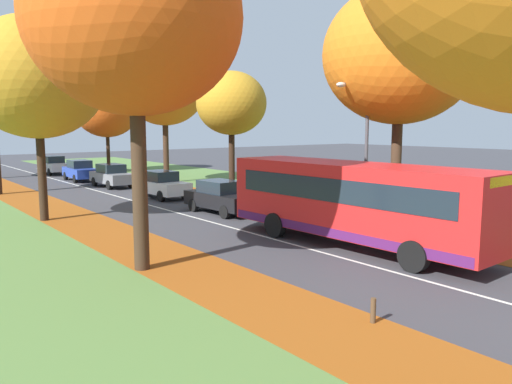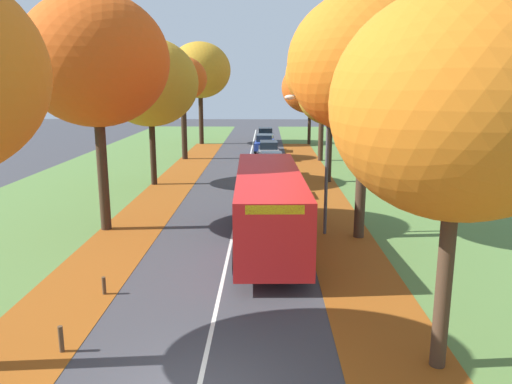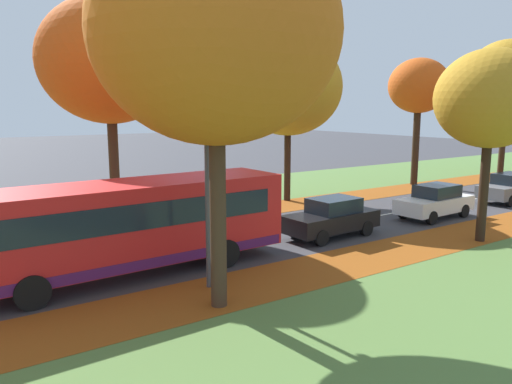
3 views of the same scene
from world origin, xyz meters
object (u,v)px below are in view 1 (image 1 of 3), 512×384
at_px(car_blue_fourth_in_line, 80,170).
at_px(tree_left_near, 135,18).
at_px(car_silver_trailing, 54,165).
at_px(tree_right_near, 400,55).
at_px(tree_left_mid, 37,78).
at_px(streetlamp_right, 361,140).
at_px(bollard_third, 373,311).
at_px(car_white_following, 161,184).
at_px(tree_right_mid, 231,104).
at_px(car_grey_third_in_line, 112,176).
at_px(tree_right_far, 164,89).
at_px(bus, 354,199).
at_px(tree_right_distant, 107,108).
at_px(car_black_lead, 221,197).

bearing_deg(car_blue_fourth_in_line, tree_left_near, -105.28).
bearing_deg(car_silver_trailing, tree_right_near, -83.12).
xyz_separation_m(tree_left_mid, streetlamp_right, (9.45, -10.50, -2.68)).
bearing_deg(car_blue_fourth_in_line, bollard_third, -98.47).
relative_size(tree_left_mid, car_blue_fourth_in_line, 2.14).
relative_size(tree_left_near, streetlamp_right, 1.69).
distance_m(tree_left_near, car_silver_trailing, 34.08).
relative_size(tree_right_near, streetlamp_right, 1.67).
relative_size(car_white_following, car_silver_trailing, 1.00).
distance_m(tree_right_mid, car_blue_fourth_in_line, 15.87).
relative_size(tree_left_mid, streetlamp_right, 1.52).
relative_size(tree_right_mid, car_grey_third_in_line, 1.79).
bearing_deg(car_silver_trailing, tree_right_far, -69.51).
bearing_deg(bollard_third, bus, 44.11).
xyz_separation_m(bollard_third, bus, (5.13, 4.97, 1.42)).
bearing_deg(car_grey_third_in_line, tree_left_near, -110.04).
distance_m(tree_left_mid, car_grey_third_in_line, 13.79).
distance_m(bus, car_white_following, 15.22).
height_order(tree_left_near, tree_right_far, tree_left_near).
bearing_deg(car_grey_third_in_line, car_white_following, -88.40).
distance_m(tree_right_far, streetlamp_right, 21.12).
relative_size(streetlamp_right, car_blue_fourth_in_line, 1.40).
height_order(tree_left_mid, bollard_third, tree_left_mid).
relative_size(tree_right_near, tree_right_far, 1.03).
height_order(car_blue_fourth_in_line, car_silver_trailing, same).
height_order(tree_left_mid, tree_right_distant, tree_left_mid).
bearing_deg(car_silver_trailing, tree_right_mid, -78.98).
bearing_deg(car_white_following, car_silver_trailing, 91.47).
bearing_deg(tree_right_mid, car_grey_third_in_line, 113.19).
bearing_deg(car_white_following, tree_left_mid, -157.44).
bearing_deg(bollard_third, tree_left_near, 107.05).
relative_size(car_white_following, car_blue_fourth_in_line, 1.00).
xyz_separation_m(car_black_lead, car_silver_trailing, (-0.33, 26.10, 0.00)).
relative_size(tree_left_mid, car_white_following, 2.14).
height_order(tree_right_mid, car_grey_third_in_line, tree_right_mid).
bearing_deg(tree_right_mid, tree_left_mid, -174.60).
relative_size(car_white_following, car_grey_third_in_line, 1.01).
bearing_deg(tree_right_near, tree_right_distant, 88.98).
distance_m(tree_right_mid, tree_right_far, 9.28).
distance_m(tree_left_mid, tree_right_distant, 24.48).
bearing_deg(car_silver_trailing, bus, -89.65).
height_order(tree_right_far, car_grey_third_in_line, tree_right_far).
bearing_deg(car_silver_trailing, car_white_following, -88.53).
relative_size(bollard_third, car_blue_fourth_in_line, 0.13).
height_order(tree_left_near, car_white_following, tree_left_near).
distance_m(bollard_third, car_white_following, 20.88).
height_order(car_grey_third_in_line, car_blue_fourth_in_line, same).
relative_size(streetlamp_right, bus, 0.57).
height_order(tree_right_near, tree_right_distant, tree_right_near).
bearing_deg(tree_right_distant, car_silver_trailing, 165.36).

